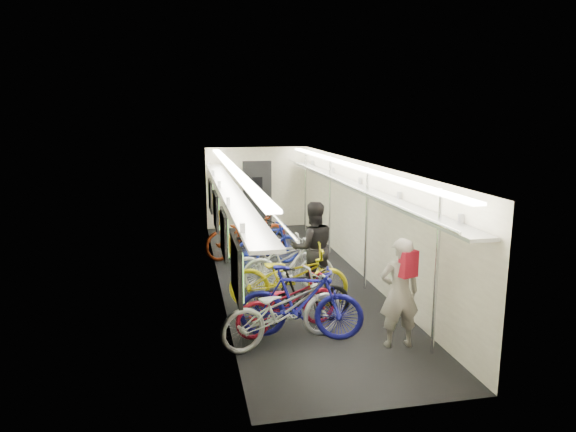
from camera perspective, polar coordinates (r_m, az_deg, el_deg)
name	(u,v)px	position (r m, az deg, el deg)	size (l,w,h in m)	color
train_car_shell	(268,195)	(11.04, -2.22, 2.39)	(10.00, 10.00, 10.00)	black
bicycle_0	(284,310)	(7.68, -0.46, -10.38)	(0.70, 2.01, 1.06)	#ABACAF
bicycle_1	(300,303)	(7.83, 1.37, -9.60)	(0.54, 1.91, 1.15)	navy
bicycle_2	(288,302)	(8.13, -0.06, -9.58)	(0.62, 1.79, 0.94)	maroon
bicycle_3	(303,295)	(8.41, 1.69, -8.78)	(0.45, 1.60, 0.96)	black
bicycle_4	(289,277)	(9.08, 0.09, -6.76)	(0.73, 2.10, 1.10)	gold
bicycle_5	(288,265)	(9.83, 0.06, -5.46)	(0.50, 1.76, 1.06)	white
bicycle_6	(277,261)	(10.23, -1.26, -5.02)	(0.65, 1.87, 0.98)	silver
bicycle_7	(267,244)	(11.45, -2.30, -3.17)	(0.47, 1.68, 1.01)	navy
bicycle_8	(247,234)	(12.24, -4.61, -1.96)	(0.75, 2.15, 1.13)	maroon
bicycle_9	(257,240)	(11.99, -3.45, -2.65)	(0.45, 1.60, 0.96)	black
passenger_near	(399,293)	(7.68, 12.27, -8.34)	(0.60, 0.39, 1.64)	gray
passenger_mid	(313,248)	(9.70, 2.78, -3.55)	(0.86, 0.67, 1.77)	black
backpack	(408,264)	(7.48, 13.24, -5.21)	(0.26, 0.14, 0.38)	maroon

